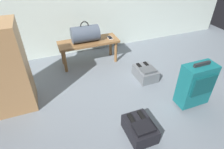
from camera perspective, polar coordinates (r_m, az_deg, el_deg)
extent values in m
plane|color=slate|center=(2.59, 3.19, -7.41)|extent=(6.60, 6.60, 0.00)
cube|color=olive|center=(3.18, -7.16, 9.82)|extent=(1.00, 0.36, 0.04)
cylinder|color=olive|center=(3.11, -14.09, 3.89)|extent=(0.05, 0.05, 0.38)
cylinder|color=olive|center=(3.29, 1.17, 6.88)|extent=(0.05, 0.05, 0.38)
cylinder|color=olive|center=(3.33, -14.83, 6.04)|extent=(0.05, 0.05, 0.38)
cylinder|color=olive|center=(3.50, -0.45, 8.78)|extent=(0.05, 0.05, 0.38)
cylinder|color=#475160|center=(3.11, -8.17, 12.13)|extent=(0.44, 0.26, 0.26)
torus|color=black|center=(3.06, -8.39, 14.53)|extent=(0.14, 0.02, 0.14)
cube|color=silver|center=(3.26, -0.61, 11.14)|extent=(0.07, 0.14, 0.01)
cube|color=black|center=(3.26, -0.61, 11.21)|extent=(0.06, 0.13, 0.00)
cube|color=#14666B|center=(2.52, 24.03, -2.84)|extent=(0.40, 0.21, 0.56)
cube|color=#0E474A|center=(2.42, 26.17, -3.09)|extent=(0.32, 0.02, 0.25)
cube|color=#262628|center=(2.36, 25.73, 2.88)|extent=(0.22, 0.03, 0.04)
cylinder|color=black|center=(2.66, 19.23, -7.82)|extent=(0.02, 0.05, 0.05)
cylinder|color=black|center=(2.82, 23.71, -6.17)|extent=(0.02, 0.05, 0.05)
cube|color=slate|center=(2.97, 10.09, 0.42)|extent=(0.28, 0.38, 0.17)
cube|color=#515559|center=(2.86, 10.95, 1.40)|extent=(0.21, 0.17, 0.04)
cube|color=black|center=(2.93, 8.57, 2.38)|extent=(0.04, 0.19, 0.02)
cube|color=black|center=(2.99, 10.70, 2.84)|extent=(0.04, 0.19, 0.02)
cube|color=black|center=(2.16, 8.38, -16.04)|extent=(0.28, 0.38, 0.17)
cube|color=black|center=(2.04, 9.54, -15.56)|extent=(0.21, 0.17, 0.04)
cube|color=black|center=(2.10, 6.18, -13.66)|extent=(0.04, 0.19, 0.02)
cube|color=black|center=(2.14, 9.27, -12.65)|extent=(0.04, 0.19, 0.02)
cube|color=#A87A4C|center=(2.50, -30.60, 1.09)|extent=(0.56, 0.44, 1.10)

